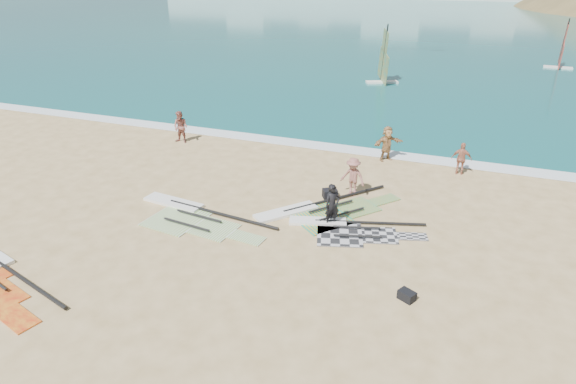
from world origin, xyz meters
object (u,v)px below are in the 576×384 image
(rig_orange, at_px, (320,210))
(gear_bag_near, at_px, (330,194))
(rig_green, at_px, (190,214))
(rig_grey, at_px, (345,228))
(beachgoer_back, at_px, (462,159))
(beachgoer_right, at_px, (387,143))
(person_wetsuit, at_px, (332,205))
(gear_bag_far, at_px, (407,296))
(beachgoer_left, at_px, (181,127))
(beachgoer_mid, at_px, (353,177))

(rig_orange, bearing_deg, gear_bag_near, 38.78)
(gear_bag_near, bearing_deg, rig_green, -143.31)
(rig_grey, xyz_separation_m, beachgoer_back, (3.88, 7.33, 0.76))
(rig_green, height_order, beachgoer_right, beachgoer_right)
(rig_green, relative_size, person_wetsuit, 3.71)
(gear_bag_far, distance_m, beachgoer_left, 17.52)
(gear_bag_near, relative_size, person_wetsuit, 0.35)
(rig_green, bearing_deg, gear_bag_far, -8.21)
(rig_grey, distance_m, rig_orange, 1.75)
(gear_bag_far, height_order, beachgoer_right, beachgoer_right)
(gear_bag_near, distance_m, beachgoer_back, 7.11)
(beachgoer_right, bearing_deg, gear_bag_far, -121.20)
(beachgoer_back, bearing_deg, beachgoer_right, -7.82)
(beachgoer_mid, height_order, beachgoer_back, beachgoer_mid)
(rig_orange, relative_size, beachgoer_mid, 3.07)
(gear_bag_far, height_order, person_wetsuit, person_wetsuit)
(gear_bag_far, distance_m, beachgoer_back, 10.94)
(rig_orange, height_order, beachgoer_right, beachgoer_right)
(person_wetsuit, distance_m, beachgoer_left, 12.60)
(rig_green, distance_m, beachgoer_left, 9.33)
(beachgoer_right, bearing_deg, person_wetsuit, -139.81)
(rig_orange, relative_size, beachgoer_left, 2.95)
(rig_green, xyz_separation_m, beachgoer_back, (10.10, 8.44, 0.76))
(rig_orange, distance_m, beachgoer_right, 7.05)
(beachgoer_left, height_order, beachgoer_right, beachgoer_right)
(beachgoer_back, bearing_deg, rig_orange, 51.32)
(rig_orange, height_order, beachgoer_back, beachgoer_back)
(rig_green, height_order, person_wetsuit, person_wetsuit)
(rig_grey, distance_m, person_wetsuit, 1.02)
(gear_bag_near, bearing_deg, beachgoer_left, 158.01)
(person_wetsuit, bearing_deg, gear_bag_near, 63.72)
(gear_bag_near, height_order, beachgoer_back, beachgoer_back)
(rig_orange, relative_size, gear_bag_near, 8.71)
(rig_grey, distance_m, gear_bag_far, 4.56)
(beachgoer_left, distance_m, beachgoer_back, 15.30)
(rig_green, relative_size, gear_bag_far, 13.01)
(rig_grey, bearing_deg, rig_orange, 124.69)
(rig_grey, relative_size, beachgoer_left, 2.98)
(person_wetsuit, bearing_deg, rig_green, 148.67)
(beachgoer_left, height_order, beachgoer_back, beachgoer_left)
(gear_bag_near, distance_m, beachgoer_left, 10.88)
(gear_bag_far, relative_size, beachgoer_left, 0.27)
(rig_grey, xyz_separation_m, beachgoer_right, (0.15, 7.94, 0.87))
(beachgoer_right, bearing_deg, gear_bag_near, -149.81)
(gear_bag_near, distance_m, beachgoer_mid, 1.24)
(gear_bag_far, bearing_deg, beachgoer_mid, 116.66)
(beachgoer_back, bearing_deg, gear_bag_near, 44.08)
(beachgoer_back, distance_m, beachgoer_right, 3.78)
(gear_bag_far, bearing_deg, beachgoer_back, 84.65)
(rig_grey, height_order, beachgoer_mid, beachgoer_mid)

